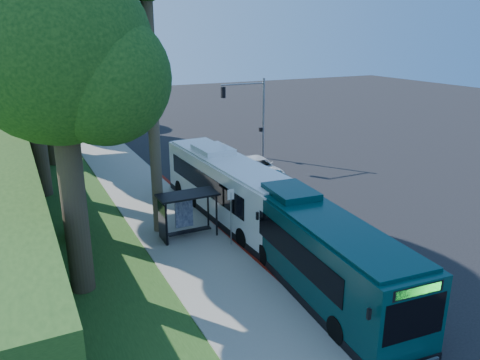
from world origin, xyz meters
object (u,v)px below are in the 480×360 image
bus_shelter (183,207)px  pickup (257,169)px  white_bus (228,186)px  teal_bus (311,244)px

bus_shelter → pickup: size_ratio=0.55×
bus_shelter → pickup: bearing=41.4°
pickup → white_bus: bearing=-127.5°
bus_shelter → white_bus: white_bus is taller
white_bus → teal_bus: (-0.04, -8.76, -0.04)m
bus_shelter → teal_bus: (3.48, -6.92, 0.05)m
white_bus → teal_bus: white_bus is taller
pickup → teal_bus: bearing=-105.5°
teal_bus → pickup: 15.50m
white_bus → bus_shelter: bearing=-153.8°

